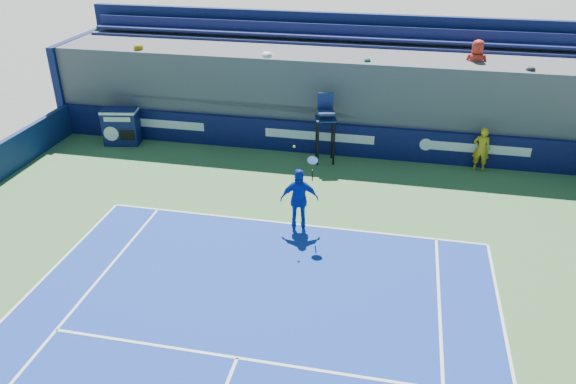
% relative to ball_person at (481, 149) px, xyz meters
% --- Properties ---
extents(ball_person, '(0.62, 0.46, 1.57)m').
position_rel_ball_person_xyz_m(ball_person, '(0.00, 0.00, 0.00)').
color(ball_person, gold).
rests_on(ball_person, apron).
extents(back_hoarding, '(20.40, 0.21, 1.20)m').
position_rel_ball_person_xyz_m(back_hoarding, '(-5.64, 0.33, -0.20)').
color(back_hoarding, '#0B0F41').
rests_on(back_hoarding, ground).
extents(match_clock, '(1.43, 0.94, 1.40)m').
position_rel_ball_person_xyz_m(match_clock, '(-13.15, -0.31, -0.06)').
color(match_clock, '#0E174A').
rests_on(match_clock, ground).
extents(umpire_chair, '(0.85, 0.85, 2.48)m').
position_rel_ball_person_xyz_m(umpire_chair, '(-5.34, -0.35, 0.73)').
color(umpire_chair, black).
rests_on(umpire_chair, ground).
extents(tennis_player, '(1.13, 0.65, 2.57)m').
position_rel_ball_person_xyz_m(tennis_player, '(-5.37, -5.01, 0.13)').
color(tennis_player, '#1530AC').
rests_on(tennis_player, apron).
extents(stadium_seating, '(21.00, 4.05, 4.40)m').
position_rel_ball_person_xyz_m(stadium_seating, '(-5.64, 2.37, 1.04)').
color(stadium_seating, '#4E4E53').
rests_on(stadium_seating, ground).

